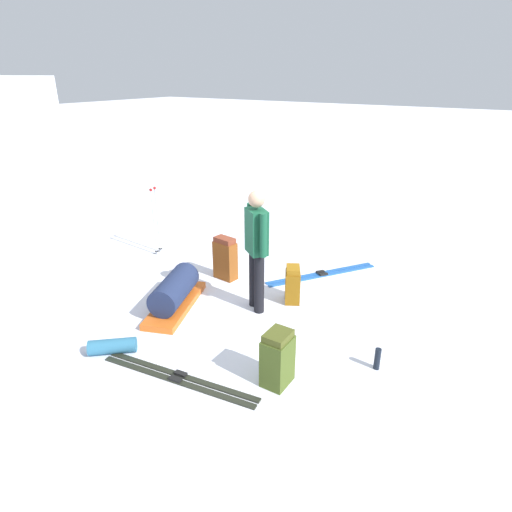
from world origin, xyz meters
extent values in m
plane|color=white|center=(0.00, 0.00, 0.00)|extent=(80.00, 80.00, 0.00)
cylinder|color=black|center=(-0.13, -0.05, 0.42)|extent=(0.14, 0.14, 0.85)
cylinder|color=black|center=(-0.25, -0.22, 0.42)|extent=(0.14, 0.14, 0.85)
cube|color=#154F34|center=(-0.19, -0.14, 1.15)|extent=(0.38, 0.40, 0.60)
cylinder|color=#154F34|center=(-0.05, 0.06, 1.18)|extent=(0.09, 0.09, 0.58)
cylinder|color=#154F34|center=(-0.33, -0.33, 1.18)|extent=(0.09, 0.09, 0.58)
sphere|color=tan|center=(-0.19, -0.14, 1.59)|extent=(0.22, 0.22, 0.22)
cube|color=black|center=(-1.99, -0.27, 0.01)|extent=(0.35, 1.90, 0.02)
cube|color=black|center=(-1.99, -0.27, 0.04)|extent=(0.08, 0.15, 0.03)
cube|color=black|center=(-1.90, -0.26, 0.01)|extent=(0.35, 1.90, 0.02)
cube|color=black|center=(-1.90, -0.26, 0.04)|extent=(0.08, 0.15, 0.03)
cube|color=#2259A8|center=(1.27, -0.48, 0.01)|extent=(1.67, 1.15, 0.02)
cube|color=black|center=(1.27, -0.48, 0.04)|extent=(0.15, 0.13, 0.03)
cube|color=#2259A8|center=(1.33, -0.40, 0.01)|extent=(1.67, 1.15, 0.02)
cube|color=black|center=(1.33, -0.40, 0.04)|extent=(0.15, 0.13, 0.03)
cube|color=#845410|center=(0.26, -0.46, 0.23)|extent=(0.36, 0.33, 0.46)
cube|color=#925F13|center=(0.26, -0.46, 0.50)|extent=(0.33, 0.30, 0.08)
cube|color=#45561E|center=(-1.40, -1.19, 0.27)|extent=(0.33, 0.26, 0.55)
cube|color=#494F1D|center=(-1.40, -1.19, 0.59)|extent=(0.30, 0.24, 0.08)
cube|color=brown|center=(0.34, 0.81, 0.31)|extent=(0.24, 0.39, 0.62)
cube|color=brown|center=(0.34, 0.81, 0.66)|extent=(0.22, 0.35, 0.08)
cylinder|color=#B3B8C8|center=(0.43, 2.46, 0.59)|extent=(0.02, 0.02, 1.18)
sphere|color=#A51919|center=(0.43, 2.46, 1.21)|extent=(0.05, 0.05, 0.05)
cylinder|color=black|center=(0.43, 2.46, 0.06)|extent=(0.07, 0.07, 0.01)
cylinder|color=#B3B8C8|center=(0.56, 2.49, 0.59)|extent=(0.02, 0.02, 1.18)
sphere|color=#A51919|center=(0.56, 2.49, 1.21)|extent=(0.05, 0.05, 0.05)
cylinder|color=black|center=(0.56, 2.49, 0.06)|extent=(0.07, 0.07, 0.01)
cube|color=orange|center=(-0.80, 0.84, 0.04)|extent=(1.43, 0.91, 0.09)
cylinder|color=#1F2A4B|center=(-0.80, 0.84, 0.29)|extent=(1.03, 0.72, 0.40)
cylinder|color=#2E698B|center=(-2.01, 0.71, 0.09)|extent=(0.50, 0.53, 0.18)
cylinder|color=black|center=(-0.58, -2.01, 0.13)|extent=(0.07, 0.07, 0.26)
camera|label=1|loc=(-4.64, -3.05, 3.08)|focal=30.24mm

